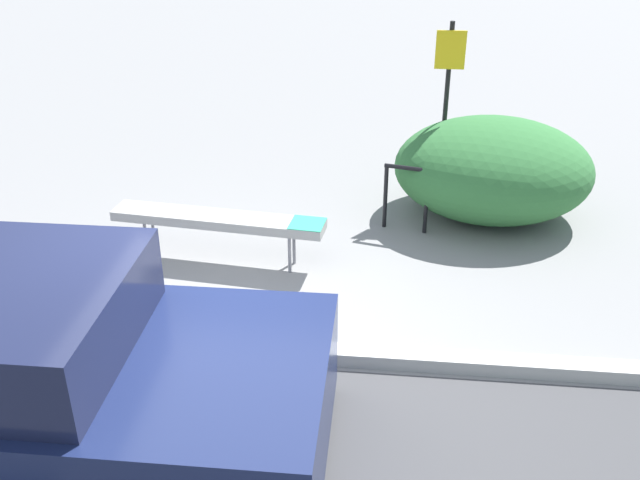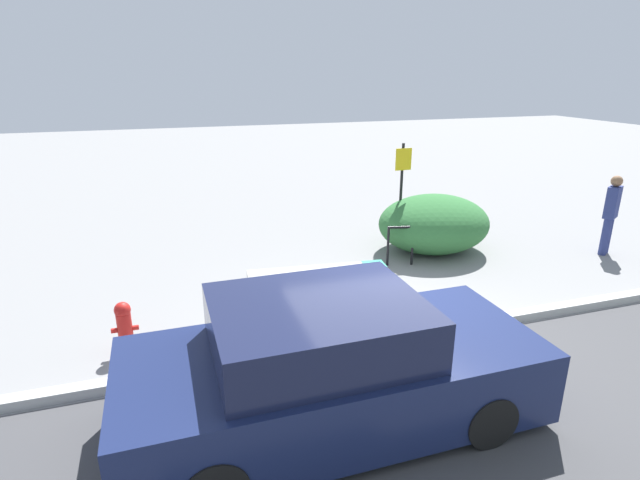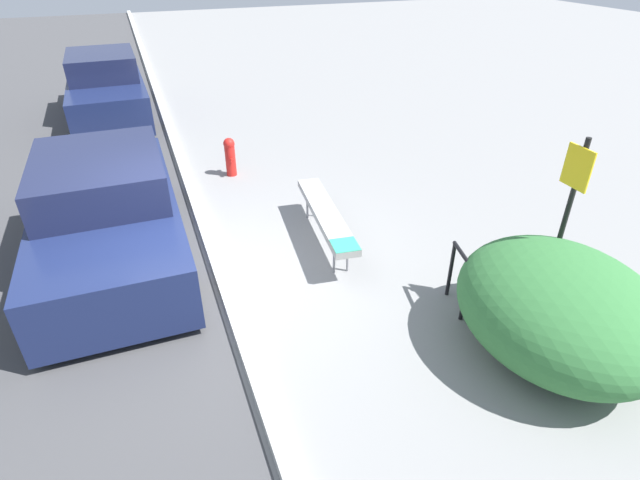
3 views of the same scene
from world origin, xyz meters
name	(u,v)px [view 2 (image 2 of 3)]	position (x,y,z in m)	size (l,w,h in m)	color
ground_plane	(385,342)	(0.00, 0.00, 0.00)	(60.00, 60.00, 0.00)	gray
curb	(386,338)	(0.00, 0.00, 0.07)	(60.00, 0.20, 0.13)	#B7B7B2
bench	(318,272)	(-0.48, 1.71, 0.50)	(2.39, 0.61, 0.56)	gray
bike_rack	(401,241)	(1.55, 2.69, 0.50)	(0.55, 0.17, 0.83)	black
sign_post	(401,186)	(2.01, 3.65, 1.38)	(0.36, 0.08, 2.30)	black
fire_hydrant	(125,326)	(-3.55, 0.87, 0.41)	(0.36, 0.22, 0.77)	red
shrub_hedge	(434,224)	(2.61, 3.24, 0.61)	(2.42, 2.06, 1.23)	#337038
pedestrian	(611,213)	(6.03, 1.95, 0.91)	(0.44, 0.37, 1.70)	navy
parked_car_near	(330,368)	(-1.32, -1.35, 0.67)	(4.55, 1.95, 1.49)	black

